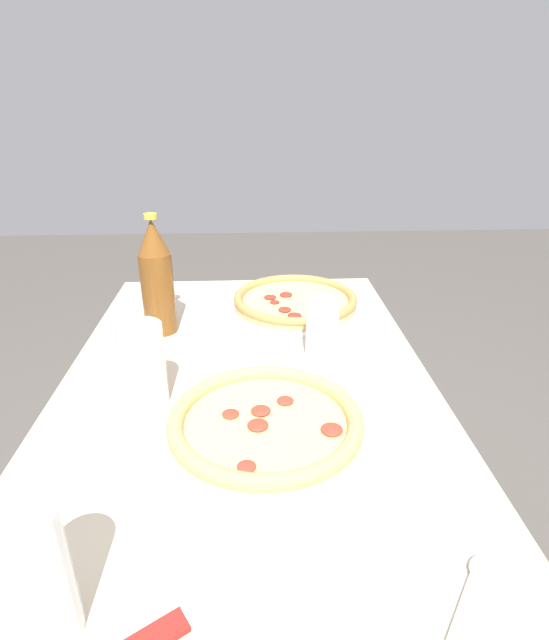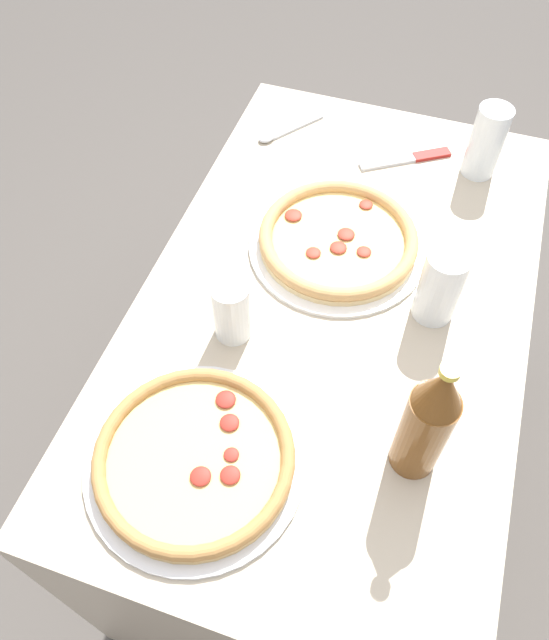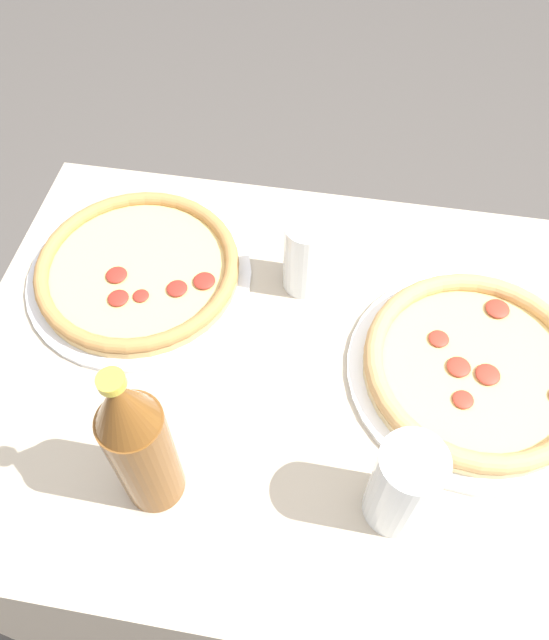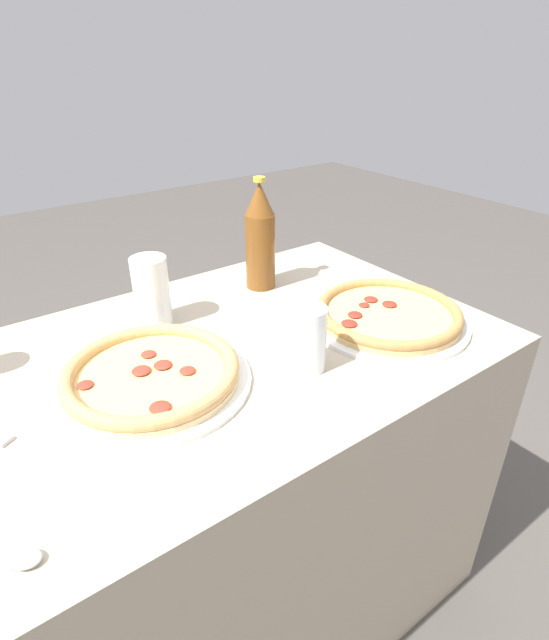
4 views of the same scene
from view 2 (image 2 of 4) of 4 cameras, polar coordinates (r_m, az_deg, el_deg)
name	(u,v)px [view 2 (image 2 of 4)]	position (r m, az deg, el deg)	size (l,w,h in m)	color
ground_plane	(314,464)	(1.79, 3.60, -13.01)	(8.00, 8.00, 0.00)	#4C4742
table	(322,399)	(1.45, 4.37, -7.22)	(1.15, 0.68, 0.76)	#B7A88E
pizza_salami	(195,459)	(0.95, -7.31, -12.46)	(0.33, 0.33, 0.04)	silver
pizza_veggie	(338,240)	(1.19, 5.83, 7.29)	(0.34, 0.34, 0.04)	white
glass_orange_juice	(485,144)	(1.38, 18.73, 14.99)	(0.07, 0.07, 0.15)	white
glass_cola	(232,313)	(1.04, -3.91, 0.64)	(0.06, 0.06, 0.12)	white
glass_red_wine	(440,287)	(1.08, 14.88, 2.92)	(0.07, 0.07, 0.15)	white
beer_bottle	(428,421)	(0.88, 13.84, -8.98)	(0.07, 0.07, 0.26)	brown
knife	(409,159)	(1.41, 12.24, 14.23)	(0.13, 0.18, 0.01)	maroon
spoon	(283,131)	(1.45, 0.77, 16.88)	(0.15, 0.12, 0.01)	silver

